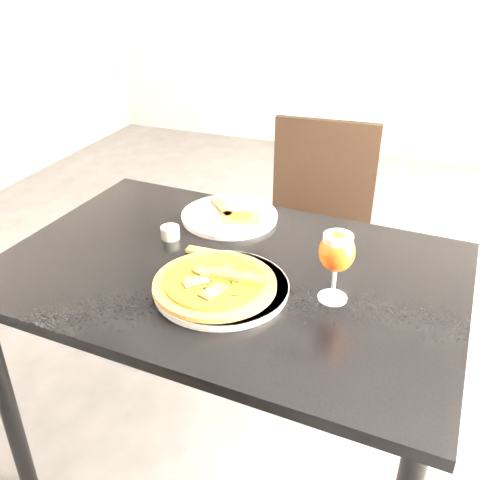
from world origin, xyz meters
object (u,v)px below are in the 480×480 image
at_px(dining_table, 228,295).
at_px(beer_glass, 337,253).
at_px(pizza, 215,282).
at_px(chair_far, 315,232).

xyz_separation_m(dining_table, beer_glass, (0.29, -0.04, 0.22)).
bearing_deg(pizza, chair_far, 86.74).
xyz_separation_m(chair_far, pizza, (-0.05, -0.85, 0.27)).
height_order(dining_table, pizza, pizza).
xyz_separation_m(pizza, beer_glass, (0.27, 0.08, 0.10)).
bearing_deg(chair_far, dining_table, -99.25).
bearing_deg(beer_glass, dining_table, 171.44).
relative_size(chair_far, beer_glass, 5.20).
relative_size(dining_table, pizza, 4.12).
relative_size(pizza, beer_glass, 1.70).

